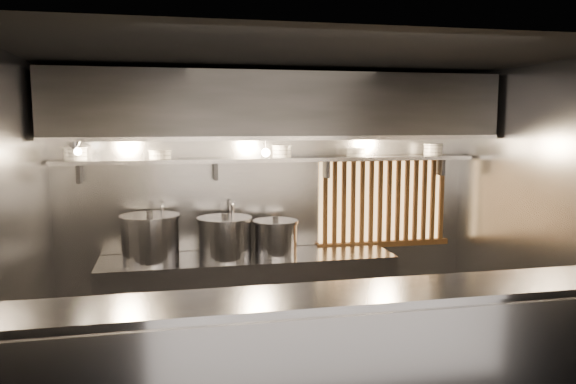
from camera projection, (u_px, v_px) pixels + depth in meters
name	position (u px, v px, depth m)	size (l,w,h in m)	color
ceiling	(304.00, 56.00, 4.49)	(4.50, 4.50, 0.00)	black
wall_back	(270.00, 202.00, 6.12)	(4.50, 4.50, 0.00)	gray
wall_left	(11.00, 239.00, 4.20)	(3.00, 3.00, 0.00)	gray
wall_right	(541.00, 218.00, 5.14)	(3.00, 3.00, 0.00)	gray
serving_counter	(336.00, 373.00, 3.84)	(4.50, 0.56, 1.13)	#9E9EA3
cooking_bench	(249.00, 299.00, 5.82)	(3.00, 0.70, 0.90)	#9E9EA3
bowl_shelf	(273.00, 159.00, 5.89)	(4.40, 0.34, 0.04)	#9E9EA3
exhaust_hood	(277.00, 107.00, 5.61)	(4.40, 0.81, 0.65)	#2D2D30
wood_screen	(384.00, 201.00, 6.35)	(1.56, 0.09, 1.04)	#F0B76C
faucet_left	(163.00, 216.00, 5.76)	(0.04, 0.30, 0.50)	silver
faucet_right	(231.00, 214.00, 5.91)	(0.04, 0.30, 0.50)	silver
heat_lamp	(75.00, 145.00, 5.01)	(0.25, 0.35, 0.20)	#9E9EA3
pendant_bulb	(266.00, 152.00, 5.74)	(0.09, 0.09, 0.19)	#2D2D30
stock_pot_left	(150.00, 238.00, 5.54)	(0.68, 0.68, 0.50)	#9E9EA3
stock_pot_mid	(225.00, 238.00, 5.67)	(0.69, 0.69, 0.46)	#9E9EA3
stock_pot_right	(276.00, 238.00, 5.79)	(0.54, 0.54, 0.41)	#9E9EA3
bowl_stack_0	(75.00, 154.00, 5.47)	(0.23, 0.23, 0.13)	white
bowl_stack_1	(160.00, 154.00, 5.64)	(0.23, 0.23, 0.09)	white
bowl_stack_2	(282.00, 151.00, 5.90)	(0.21, 0.21, 0.13)	white
bowl_stack_3	(356.00, 152.00, 6.07)	(0.22, 0.22, 0.09)	white
bowl_stack_4	(433.00, 149.00, 6.26)	(0.22, 0.22, 0.13)	white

